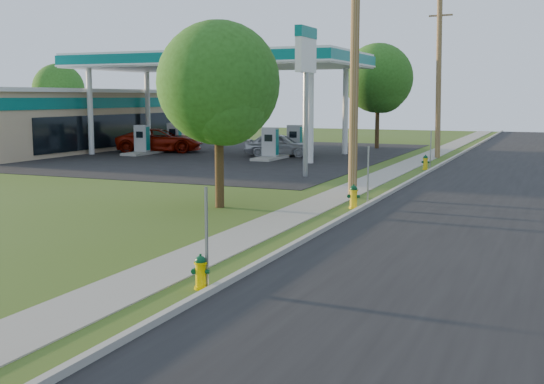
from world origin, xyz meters
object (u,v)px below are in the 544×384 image
(utility_pole_mid, at_px, (355,62))
(car_silver, at_px, (279,145))
(fuel_pump_ne, at_px, (270,147))
(utility_pole_far, at_px, (439,78))
(price_pylon, at_px, (306,58))
(tree_back, at_px, (59,91))
(fuel_pump_nw, at_px, (142,143))
(fuel_pump_se, at_px, (294,143))
(hydrant_mid, at_px, (354,197))
(fuel_pump_sw, at_px, (174,140))
(hydrant_far, at_px, (425,162))
(tree_lot, at_px, (379,81))
(hydrant_near, at_px, (201,272))
(car_red, at_px, (160,140))
(tree_verge, at_px, (220,88))

(utility_pole_mid, distance_m, car_silver, 18.36)
(fuel_pump_ne, bearing_deg, car_silver, 99.28)
(utility_pole_far, distance_m, car_silver, 10.49)
(price_pylon, xyz_separation_m, tree_back, (-27.72, 15.97, -1.28))
(fuel_pump_nw, bearing_deg, fuel_pump_se, 23.96)
(tree_back, relative_size, hydrant_mid, 7.86)
(utility_pole_far, bearing_deg, tree_back, 173.74)
(tree_back, bearing_deg, fuel_pump_sw, -18.04)
(hydrant_mid, bearing_deg, price_pylon, 120.46)
(fuel_pump_nw, height_order, price_pylon, price_pylon)
(fuel_pump_se, height_order, hydrant_mid, fuel_pump_se)
(price_pylon, bearing_deg, fuel_pump_se, 113.50)
(utility_pole_mid, bearing_deg, price_pylon, 125.34)
(hydrant_far, height_order, car_silver, car_silver)
(utility_pole_far, distance_m, fuel_pump_nw, 19.03)
(fuel_pump_nw, distance_m, fuel_pump_ne, 9.00)
(tree_lot, relative_size, car_silver, 1.75)
(fuel_pump_se, distance_m, price_pylon, 13.40)
(car_silver, bearing_deg, hydrant_near, -170.55)
(fuel_pump_nw, bearing_deg, tree_lot, 40.80)
(car_silver, bearing_deg, utility_pole_mid, -158.89)
(fuel_pump_sw, xyz_separation_m, hydrant_far, (18.56, -6.12, -0.34))
(hydrant_mid, distance_m, car_red, 25.48)
(utility_pole_mid, height_order, hydrant_mid, utility_pole_mid)
(price_pylon, relative_size, tree_verge, 1.10)
(fuel_pump_ne, height_order, hydrant_mid, fuel_pump_ne)
(fuel_pump_ne, relative_size, car_red, 0.56)
(utility_pole_far, relative_size, hydrant_far, 12.25)
(hydrant_near, height_order, car_silver, car_silver)
(fuel_pump_ne, relative_size, car_silver, 0.75)
(fuel_pump_sw, height_order, car_silver, fuel_pump_sw)
(fuel_pump_se, height_order, hydrant_far, fuel_pump_se)
(hydrant_near, bearing_deg, tree_lot, 99.11)
(tree_verge, distance_m, hydrant_near, 10.45)
(hydrant_far, bearing_deg, fuel_pump_nw, 173.49)
(hydrant_far, xyz_separation_m, car_red, (-18.50, 4.15, 0.42))
(fuel_pump_nw, height_order, hydrant_mid, fuel_pump_nw)
(car_red, bearing_deg, tree_verge, -165.90)
(tree_verge, distance_m, tree_lot, 28.05)
(fuel_pump_se, bearing_deg, car_red, -167.60)
(car_red, xyz_separation_m, car_silver, (8.57, 0.24, -0.07))
(hydrant_near, relative_size, hydrant_mid, 0.85)
(car_red, bearing_deg, tree_back, 41.86)
(hydrant_near, height_order, car_red, car_red)
(hydrant_mid, relative_size, hydrant_far, 1.06)
(price_pylon, height_order, car_red, price_pylon)
(price_pylon, height_order, tree_lot, tree_lot)
(utility_pole_mid, height_order, fuel_pump_ne, utility_pole_mid)
(price_pylon, bearing_deg, fuel_pump_nw, 151.82)
(fuel_pump_nw, xyz_separation_m, tree_lot, (12.73, 10.99, 4.11))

